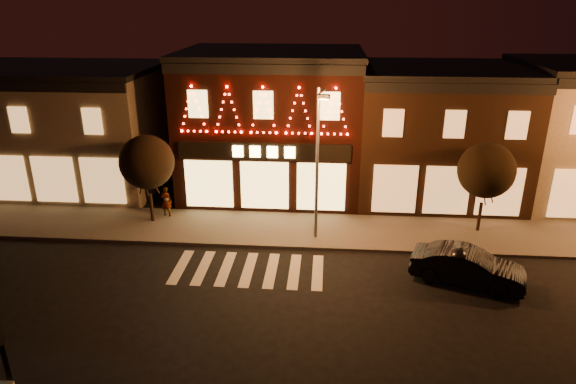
# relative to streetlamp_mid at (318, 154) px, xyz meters

# --- Properties ---
(ground) EXTENTS (120.00, 120.00, 0.00)m
(ground) POSITION_rel_streetlamp_mid_xyz_m (-2.86, -6.93, -4.39)
(ground) COLOR black
(ground) RESTS_ON ground
(sidewalk_far) EXTENTS (44.00, 4.00, 0.15)m
(sidewalk_far) POSITION_rel_streetlamp_mid_xyz_m (-0.86, 1.07, -4.32)
(sidewalk_far) COLOR #47423D
(sidewalk_far) RESTS_ON ground
(building_left) EXTENTS (12.20, 8.28, 7.30)m
(building_left) POSITION_rel_streetlamp_mid_xyz_m (-15.86, 7.06, -0.73)
(building_left) COLOR #716450
(building_left) RESTS_ON ground
(building_pulp) EXTENTS (10.20, 8.34, 8.30)m
(building_pulp) POSITION_rel_streetlamp_mid_xyz_m (-2.86, 7.05, -0.23)
(building_pulp) COLOR black
(building_pulp) RESTS_ON ground
(building_right_a) EXTENTS (9.20, 8.28, 7.50)m
(building_right_a) POSITION_rel_streetlamp_mid_xyz_m (6.64, 7.06, -0.63)
(building_right_a) COLOR #372013
(building_right_a) RESTS_ON ground
(streetlamp_mid) EXTENTS (0.57, 1.66, 7.23)m
(streetlamp_mid) POSITION_rel_streetlamp_mid_xyz_m (0.00, 0.00, 0.00)
(streetlamp_mid) COLOR #59595E
(streetlamp_mid) RESTS_ON sidewalk_far
(tree_left) EXTENTS (2.73, 2.73, 4.56)m
(tree_left) POSITION_rel_streetlamp_mid_xyz_m (-8.57, 1.47, -1.05)
(tree_left) COLOR black
(tree_left) RESTS_ON sidewalk_far
(tree_right) EXTENTS (2.70, 2.70, 4.51)m
(tree_right) POSITION_rel_streetlamp_mid_xyz_m (8.03, 1.61, -1.09)
(tree_right) COLOR black
(tree_right) RESTS_ON sidewalk_far
(dark_sedan) EXTENTS (4.76, 2.96, 1.48)m
(dark_sedan) POSITION_rel_streetlamp_mid_xyz_m (6.27, -3.28, -3.65)
(dark_sedan) COLOR black
(dark_sedan) RESTS_ON ground
(pedestrian) EXTENTS (0.66, 0.50, 1.63)m
(pedestrian) POSITION_rel_streetlamp_mid_xyz_m (-8.00, 2.14, -3.43)
(pedestrian) COLOR gray
(pedestrian) RESTS_ON sidewalk_far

